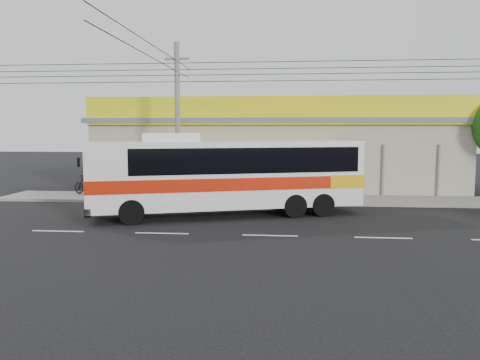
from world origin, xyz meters
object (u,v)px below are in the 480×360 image
at_px(coach_bus, 231,172).
at_px(motorbike_red, 128,189).
at_px(utility_pole, 177,71).
at_px(motorbike_dark, 86,185).

distance_m(coach_bus, motorbike_red, 7.14).
xyz_separation_m(motorbike_red, utility_pole, (2.91, -0.66, 6.05)).
height_order(motorbike_dark, utility_pole, utility_pole).
height_order(motorbike_red, utility_pole, utility_pole).
bearing_deg(coach_bus, motorbike_dark, 132.98).
distance_m(coach_bus, utility_pole, 6.42).
height_order(coach_bus, motorbike_red, coach_bus).
height_order(coach_bus, motorbike_dark, coach_bus).
distance_m(coach_bus, motorbike_dark, 10.19).
xyz_separation_m(coach_bus, utility_pole, (-3.08, 3.00, 4.76)).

